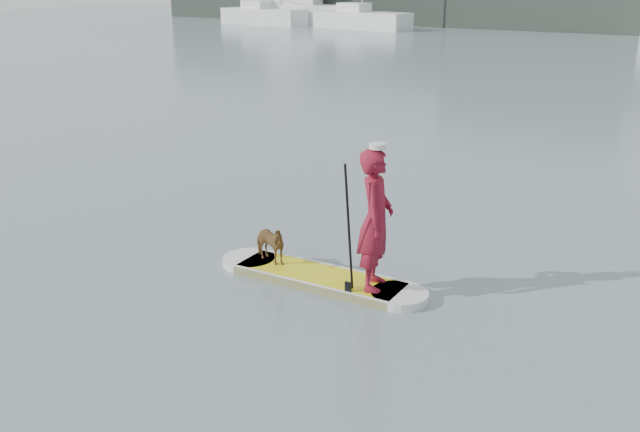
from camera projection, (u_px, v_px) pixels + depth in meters
The scene contains 9 objects.
ground at pixel (98, 361), 8.19m from camera, with size 140.00×140.00×0.00m, color slate.
paddleboard at pixel (320, 277), 10.28m from camera, with size 3.30×0.87×0.12m.
paddler at pixel (376, 220), 9.54m from camera, with size 0.71×0.47×1.95m, color maroon.
white_cap at pixel (378, 146), 9.21m from camera, with size 0.22×0.22×0.07m, color silver.
dog at pixel (268, 243), 10.58m from camera, with size 0.32×0.71×0.60m, color brown.
paddle at pixel (349, 245), 9.48m from camera, with size 0.10×0.30×2.00m.
sailboat_a at pixel (263, 15), 59.85m from camera, with size 7.73×2.94×11.00m.
sailboat_b at pixel (361, 18), 55.15m from camera, with size 8.18×3.48×11.77m.
motor_yacht_b at pixel (297, 4), 60.54m from camera, with size 9.21×4.59×5.81m.
Camera 1 is at (5.94, -4.80, 4.25)m, focal length 40.00 mm.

